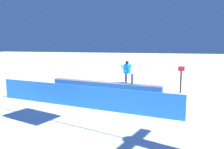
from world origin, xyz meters
The scene contains 5 objects.
ground_plane centered at (0.00, 0.00, 0.00)m, with size 120.00×120.00×0.00m, color white.
grind_box centered at (0.00, 0.00, 0.29)m, with size 7.82×1.60×0.63m.
snowboarder centered at (-1.66, 0.21, 1.42)m, with size 1.45×0.92×1.46m.
safety_fence centered at (0.00, 3.95, 0.56)m, with size 10.10×0.06×1.11m, color #2983E6.
trail_marker centered at (-4.96, -0.76, 0.94)m, with size 0.40×0.10×1.74m.
Camera 1 is at (-4.38, 13.91, 3.18)m, focal length 35.44 mm.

